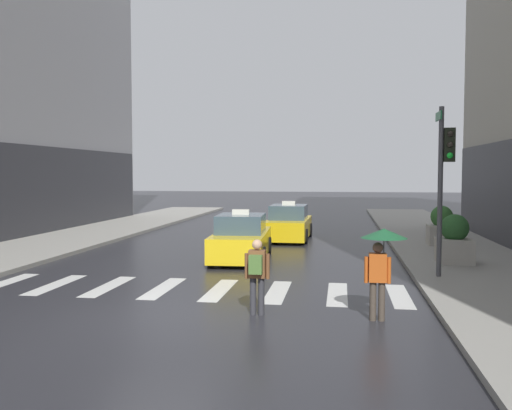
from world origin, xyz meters
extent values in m
plane|color=#26262B|center=(0.00, 0.00, 0.00)|extent=(160.00, 160.00, 0.00)
cube|color=silver|center=(-5.40, 3.00, 0.00)|extent=(0.50, 2.80, 0.01)
cube|color=silver|center=(-3.86, 3.00, 0.00)|extent=(0.50, 2.80, 0.01)
cube|color=silver|center=(-2.31, 3.00, 0.00)|extent=(0.50, 2.80, 0.01)
cube|color=silver|center=(-0.77, 3.00, 0.00)|extent=(0.50, 2.80, 0.01)
cube|color=silver|center=(0.77, 3.00, 0.00)|extent=(0.50, 2.80, 0.01)
cube|color=silver|center=(2.31, 3.00, 0.00)|extent=(0.50, 2.80, 0.01)
cube|color=silver|center=(3.86, 3.00, 0.00)|extent=(0.50, 2.80, 0.01)
cube|color=silver|center=(5.40, 3.00, 0.00)|extent=(0.50, 2.80, 0.01)
cylinder|color=#47474C|center=(6.69, 5.10, 2.55)|extent=(0.14, 0.14, 4.80)
cube|color=black|center=(6.91, 5.10, 3.88)|extent=(0.30, 0.26, 0.95)
sphere|color=#28231E|center=(6.91, 4.96, 4.18)|extent=(0.17, 0.17, 0.17)
sphere|color=#28231E|center=(6.91, 4.96, 3.88)|extent=(0.17, 0.17, 0.17)
sphere|color=green|center=(6.91, 4.96, 3.58)|extent=(0.17, 0.17, 0.17)
cube|color=#196638|center=(6.64, 5.28, 4.70)|extent=(0.04, 0.84, 0.24)
cube|color=yellow|center=(0.42, 8.18, 0.56)|extent=(2.05, 4.59, 0.84)
cube|color=#384C5B|center=(0.43, 8.08, 1.30)|extent=(1.72, 2.19, 0.64)
cube|color=silver|center=(0.43, 8.08, 1.71)|extent=(0.61, 0.27, 0.18)
cylinder|color=black|center=(-0.51, 9.48, 0.33)|extent=(0.26, 0.67, 0.66)
cylinder|color=black|center=(1.20, 9.57, 0.33)|extent=(0.26, 0.67, 0.66)
cylinder|color=black|center=(-0.36, 6.78, 0.33)|extent=(0.26, 0.67, 0.66)
cylinder|color=black|center=(1.35, 6.88, 0.33)|extent=(0.26, 0.67, 0.66)
cube|color=#F2EAB2|center=(-0.34, 10.41, 0.60)|extent=(0.20, 0.05, 0.14)
cube|color=#F2EAB2|center=(0.92, 10.48, 0.60)|extent=(0.20, 0.05, 0.14)
cube|color=yellow|center=(1.55, 14.26, 0.56)|extent=(1.87, 4.53, 0.84)
cube|color=#384C5B|center=(1.55, 14.16, 1.30)|extent=(1.63, 2.12, 0.64)
cube|color=silver|center=(1.55, 14.16, 1.71)|extent=(0.60, 0.25, 0.18)
cylinder|color=black|center=(0.72, 15.62, 0.33)|extent=(0.23, 0.66, 0.66)
cylinder|color=black|center=(2.43, 15.60, 0.33)|extent=(0.23, 0.66, 0.66)
cylinder|color=black|center=(0.68, 12.92, 0.33)|extent=(0.23, 0.66, 0.66)
cylinder|color=black|center=(2.39, 12.90, 0.33)|extent=(0.23, 0.66, 0.66)
cube|color=#F2EAB2|center=(0.96, 16.54, 0.60)|extent=(0.20, 0.04, 0.14)
cube|color=#F2EAB2|center=(2.22, 16.52, 0.60)|extent=(0.20, 0.04, 0.14)
cylinder|color=#473D33|center=(4.60, 0.53, 0.41)|extent=(0.14, 0.14, 0.82)
cylinder|color=#473D33|center=(4.78, 0.53, 0.41)|extent=(0.14, 0.14, 0.82)
cube|color=#BF5119|center=(4.69, 0.53, 1.12)|extent=(0.36, 0.24, 0.60)
sphere|color=brown|center=(4.69, 0.53, 1.54)|extent=(0.22, 0.22, 0.22)
cylinder|color=#BF5119|center=(4.46, 0.53, 1.07)|extent=(0.09, 0.09, 0.55)
cylinder|color=#BF5119|center=(4.92, 0.53, 1.07)|extent=(0.09, 0.09, 0.55)
cylinder|color=#4C4C4C|center=(4.81, 0.53, 1.42)|extent=(0.02, 0.02, 1.00)
cone|color=#19512D|center=(4.81, 0.53, 1.84)|extent=(0.96, 0.96, 0.20)
cylinder|color=#333338|center=(2.05, 0.62, 0.41)|extent=(0.14, 0.14, 0.82)
cylinder|color=#333338|center=(2.23, 0.62, 0.41)|extent=(0.14, 0.14, 0.82)
cube|color=brown|center=(2.14, 0.62, 1.12)|extent=(0.36, 0.24, 0.60)
sphere|color=tan|center=(2.14, 0.62, 1.54)|extent=(0.22, 0.22, 0.22)
cylinder|color=brown|center=(1.91, 0.62, 1.07)|extent=(0.09, 0.09, 0.55)
cylinder|color=brown|center=(2.37, 0.62, 1.07)|extent=(0.09, 0.09, 0.55)
cube|color=#4C7233|center=(2.14, 0.40, 1.14)|extent=(0.28, 0.18, 0.40)
cube|color=#A8A399|center=(7.60, 7.59, 0.55)|extent=(1.10, 1.10, 0.80)
sphere|color=#285628|center=(7.60, 7.59, 1.30)|extent=(0.90, 0.90, 0.90)
cube|color=#A8A399|center=(8.02, 12.35, 0.55)|extent=(1.10, 1.10, 0.80)
sphere|color=#33662D|center=(8.02, 12.35, 1.30)|extent=(0.90, 0.90, 0.90)
camera|label=1|loc=(3.93, -11.15, 3.09)|focal=38.90mm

